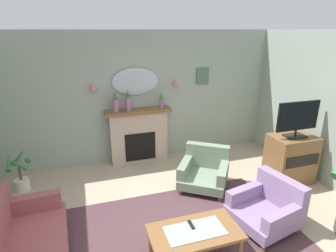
# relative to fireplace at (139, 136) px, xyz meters

# --- Properties ---
(wall_back) EXTENTS (6.88, 0.10, 2.72)m
(wall_back) POSITION_rel_fireplace_xyz_m (0.10, 0.22, 0.79)
(wall_back) COLOR #93A393
(wall_back) RESTS_ON ground
(patterned_rug) EXTENTS (3.20, 2.40, 0.01)m
(patterned_rug) POSITION_rel_fireplace_xyz_m (0.10, -2.58, -0.56)
(patterned_rug) COLOR #4C3338
(patterned_rug) RESTS_ON ground
(fireplace) EXTENTS (1.36, 0.36, 1.16)m
(fireplace) POSITION_rel_fireplace_xyz_m (0.00, 0.00, 0.00)
(fireplace) COLOR tan
(fireplace) RESTS_ON ground
(mantel_vase_left) EXTENTS (0.12, 0.12, 0.41)m
(mantel_vase_left) POSITION_rel_fireplace_xyz_m (-0.45, -0.03, 0.78)
(mantel_vase_left) COLOR #9E6084
(mantel_vase_left) RESTS_ON fireplace
(mantel_vase_centre) EXTENTS (0.11, 0.11, 0.42)m
(mantel_vase_centre) POSITION_rel_fireplace_xyz_m (-0.20, -0.03, 0.79)
(mantel_vase_centre) COLOR #9E6084
(mantel_vase_centre) RESTS_ON fireplace
(mantel_vase_right) EXTENTS (0.10, 0.10, 0.34)m
(mantel_vase_right) POSITION_rel_fireplace_xyz_m (0.50, -0.03, 0.78)
(mantel_vase_right) COLOR #9E6084
(mantel_vase_right) RESTS_ON fireplace
(wall_mirror) EXTENTS (0.96, 0.06, 0.56)m
(wall_mirror) POSITION_rel_fireplace_xyz_m (0.00, 0.14, 1.14)
(wall_mirror) COLOR #B2BCC6
(wall_sconce_left) EXTENTS (0.14, 0.14, 0.14)m
(wall_sconce_left) POSITION_rel_fireplace_xyz_m (-0.85, 0.09, 1.09)
(wall_sconce_left) COLOR #D17066
(wall_sconce_right) EXTENTS (0.14, 0.14, 0.14)m
(wall_sconce_right) POSITION_rel_fireplace_xyz_m (0.85, 0.09, 1.09)
(wall_sconce_right) COLOR #D17066
(framed_picture) EXTENTS (0.28, 0.03, 0.36)m
(framed_picture) POSITION_rel_fireplace_xyz_m (1.50, 0.15, 1.18)
(framed_picture) COLOR #4C6B56
(coffee_table) EXTENTS (1.10, 0.60, 0.45)m
(coffee_table) POSITION_rel_fireplace_xyz_m (0.05, -2.93, -0.19)
(coffee_table) COLOR brown
(coffee_table) RESTS_ON ground
(tv_remote) EXTENTS (0.04, 0.16, 0.02)m
(tv_remote) POSITION_rel_fireplace_xyz_m (0.04, -2.83, -0.12)
(tv_remote) COLOR black
(tv_remote) RESTS_ON coffee_table
(floral_couch) EXTENTS (0.96, 1.76, 0.76)m
(floral_couch) POSITION_rel_fireplace_xyz_m (-1.95, -2.45, -0.25)
(floral_couch) COLOR #934C51
(floral_couch) RESTS_ON ground
(armchair_in_corner) EXTENTS (1.13, 1.13, 0.71)m
(armchair_in_corner) POSITION_rel_fireplace_xyz_m (0.92, -1.36, -0.27)
(armchair_in_corner) COLOR gray
(armchair_in_corner) RESTS_ON ground
(armchair_near_fireplace) EXTENTS (0.97, 0.96, 0.71)m
(armchair_near_fireplace) POSITION_rel_fireplace_xyz_m (1.33, -2.63, -0.27)
(armchair_near_fireplace) COLOR gray
(armchair_near_fireplace) RESTS_ON ground
(tv_cabinet) EXTENTS (0.80, 0.57, 0.90)m
(tv_cabinet) POSITION_rel_fireplace_xyz_m (2.49, -1.69, -0.12)
(tv_cabinet) COLOR brown
(tv_cabinet) RESTS_ON ground
(tv_flatscreen) EXTENTS (0.84, 0.24, 0.65)m
(tv_flatscreen) POSITION_rel_fireplace_xyz_m (2.49, -1.71, 0.68)
(tv_flatscreen) COLOR black
(tv_flatscreen) RESTS_ON tv_cabinet
(potted_plant_small_fern) EXTENTS (0.38, 0.39, 0.75)m
(potted_plant_small_fern) POSITION_rel_fireplace_xyz_m (-2.24, -0.53, -0.24)
(potted_plant_small_fern) COLOR silver
(potted_plant_small_fern) RESTS_ON ground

